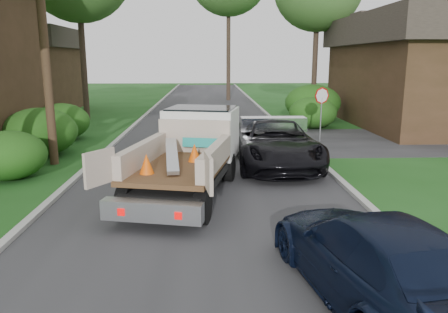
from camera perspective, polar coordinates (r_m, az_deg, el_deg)
name	(u,v)px	position (r m, az deg, el deg)	size (l,w,h in m)	color
ground	(207,208)	(11.19, -2.28, -6.71)	(120.00, 120.00, 0.00)	#184614
road	(207,138)	(20.89, -2.27, 2.39)	(8.00, 90.00, 0.02)	#28282B
curb_left	(120,138)	(21.28, -13.39, 2.39)	(0.20, 90.00, 0.12)	#9E9E99
curb_right	(292,137)	(21.27, 8.85, 2.58)	(0.20, 90.00, 0.12)	#9E9E99
stop_sign	(322,103)	(20.32, 12.62, 6.85)	(0.71, 0.32, 2.48)	slate
utility_pole	(42,14)	(16.56, -22.67, 16.77)	(2.42, 1.25, 10.00)	#382619
house_left_far	(19,69)	(35.27, -25.21, 10.35)	(7.56, 7.56, 6.00)	#382717
house_right	(437,69)	(27.78, 26.06, 10.21)	(9.72, 12.96, 6.20)	#382717
hedge_left_a	(8,155)	(15.21, -26.36, 0.15)	(2.34, 2.34, 1.53)	#1C430F
hedge_left_b	(40,132)	(18.47, -22.93, 2.99)	(2.86, 2.86, 1.87)	#1C430F
hedge_left_c	(61,122)	(21.85, -20.47, 4.30)	(2.60, 2.60, 1.70)	#1C430F
hedge_right_a	(313,113)	(24.42, 11.52, 5.63)	(2.60, 2.60, 1.70)	#1C430F
hedge_right_b	(313,103)	(27.46, 11.51, 6.90)	(3.38, 3.38, 2.21)	#1C430F
flatbed_truck	(193,146)	(12.71, -4.04, 1.32)	(3.65, 6.29, 2.24)	black
black_pickup	(274,143)	(15.51, 6.60, 1.81)	(2.72, 5.90, 1.64)	black
navy_suv	(376,258)	(7.26, 19.19, -12.39)	(1.99, 4.91, 1.42)	black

